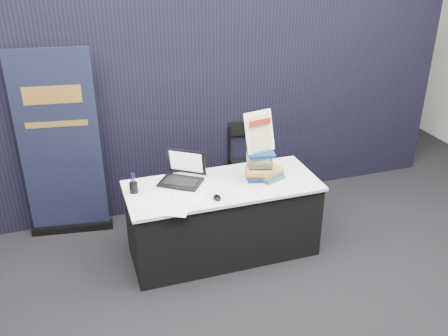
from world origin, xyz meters
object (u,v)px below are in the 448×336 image
at_px(display_table, 223,219).
at_px(laptop, 179,175).
at_px(book_stack_tall, 260,166).
at_px(info_sign, 259,132).
at_px(book_stack_short, 269,173).
at_px(stacking_chair, 251,161).
at_px(pullup_banner, 62,157).

relative_size(display_table, laptop, 3.70).
relative_size(book_stack_tall, info_sign, 0.72).
xyz_separation_m(laptop, book_stack_short, (0.83, -0.21, -0.02)).
distance_m(book_stack_tall, stacking_chair, 0.93).
relative_size(book_stack_tall, book_stack_short, 0.97).
bearing_deg(book_stack_short, stacking_chair, 80.24).
bearing_deg(book_stack_short, pullup_banner, 154.61).
relative_size(display_table, info_sign, 4.61).
height_order(laptop, book_stack_short, laptop).
distance_m(laptop, info_sign, 0.85).
height_order(laptop, stacking_chair, laptop).
bearing_deg(display_table, info_sign, 4.45).
bearing_deg(display_table, stacking_chair, 53.51).
height_order(pullup_banner, stacking_chair, pullup_banner).
distance_m(display_table, laptop, 0.60).
relative_size(info_sign, stacking_chair, 0.41).
height_order(book_stack_tall, book_stack_short, book_stack_tall).
bearing_deg(book_stack_tall, laptop, 164.74).
distance_m(display_table, stacking_chair, 1.03).
height_order(display_table, info_sign, info_sign).
distance_m(info_sign, stacking_chair, 1.07).
bearing_deg(stacking_chair, book_stack_tall, -101.08).
bearing_deg(book_stack_tall, display_table, 179.63).
bearing_deg(book_stack_short, info_sign, 154.77).
distance_m(book_stack_short, info_sign, 0.43).
xyz_separation_m(book_stack_short, pullup_banner, (-1.85, 0.88, 0.06)).
height_order(book_stack_short, info_sign, info_sign).
bearing_deg(laptop, pullup_banner, -177.90).
bearing_deg(stacking_chair, info_sign, -101.68).
distance_m(laptop, book_stack_short, 0.85).
relative_size(display_table, pullup_banner, 0.93).
relative_size(book_stack_short, stacking_chair, 0.30).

